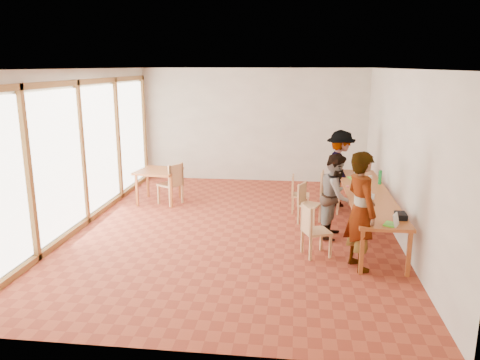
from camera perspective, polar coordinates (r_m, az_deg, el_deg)
The scene contains 25 objects.
ground at distance 9.04m, azimuth -0.77°, elevation -5.98°, with size 8.00×8.00×0.00m, color #9E3F26.
wall_back at distance 12.58m, azimuth 1.64°, elevation 6.67°, with size 6.00×0.10×3.00m, color silver.
wall_front at distance 4.83m, azimuth -7.13°, elevation -5.13°, with size 6.00×0.10×3.00m, color silver.
wall_right at distance 8.77m, azimuth 19.04°, elevation 2.81°, with size 0.10×8.00×3.00m, color silver.
window_wall at distance 9.50m, azimuth -18.82°, elevation 3.62°, with size 0.10×8.00×3.00m, color white.
ceiling at distance 8.50m, azimuth -0.83°, elevation 13.54°, with size 6.00×8.00×0.04m, color white.
communal_table at distance 9.03m, azimuth 15.31°, elevation -1.82°, with size 0.80×4.00×0.75m.
side_table at distance 10.78m, azimuth -9.92°, elevation 0.78°, with size 0.90×0.90×0.75m.
chair_near at distance 7.72m, azimuth 8.71°, elevation -5.46°, with size 0.53×0.53×0.46m.
chair_mid at distance 9.33m, azimuth 8.00°, elevation -2.28°, with size 0.50×0.50×0.43m.
chair_far at distance 9.98m, azimuth 6.91°, elevation -1.23°, with size 0.38×0.38×0.42m.
chair_empty at distance 10.11m, azimuth 10.45°, elevation -0.90°, with size 0.46×0.46×0.46m.
chair_spare at distance 10.56m, azimuth -8.17°, elevation 0.07°, with size 0.60×0.60×0.50m.
person_near at distance 7.31m, azimuth 14.51°, elevation -3.68°, with size 0.67×0.44×1.84m, color gray.
person_mid at distance 8.61m, azimuth 11.62°, elevation -1.91°, with size 0.75×0.58×1.54m, color gray.
person_far at distance 10.57m, azimuth 12.08°, elevation 1.40°, with size 1.09×0.63×1.69m, color gray.
laptop_near at distance 7.31m, azimuth 18.14°, elevation -4.89°, with size 0.27×0.28×0.19m.
laptop_mid at distance 8.92m, azimuth 15.29°, elevation -1.33°, with size 0.22×0.25×0.20m.
laptop_far at distance 10.09m, azimuth 13.85°, elevation 0.48°, with size 0.27×0.28×0.19m.
yellow_mug at distance 9.41m, azimuth 15.34°, elevation -0.55°, with size 0.14×0.14×0.11m, color yellow.
green_bottle at distance 9.72m, azimuth 16.70°, elevation 0.31°, with size 0.07×0.07×0.28m, color #168130.
clear_glass at distance 8.62m, azimuth 15.85°, elevation -1.96°, with size 0.07×0.07×0.09m, color silver.
condiment_cup at distance 10.17m, azimuth 15.59°, elevation 0.34°, with size 0.08×0.08×0.06m, color white.
pink_phone at distance 9.38m, azimuth 12.97°, elevation -0.76°, with size 0.05×0.10×0.01m, color #DB4F60.
black_pouch at distance 7.67m, azimuth 19.01°, elevation -4.15°, with size 0.16×0.26×0.09m, color black.
Camera 1 is at (1.13, -8.43, 3.06)m, focal length 35.00 mm.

